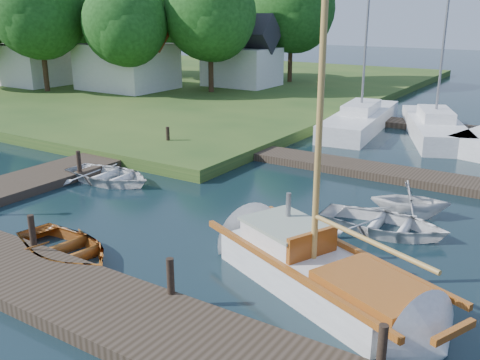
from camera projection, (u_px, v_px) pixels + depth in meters
The scene contains 26 objects.
ground at pixel (240, 218), 16.08m from camera, with size 160.00×160.00×0.00m, color black.
near_dock at pixel (86, 300), 11.23m from camera, with size 18.00×2.20×0.30m, color #2F261B.
left_dock at pixel (102, 160), 21.77m from camera, with size 2.20×18.00×0.30m, color #2F261B.
far_dock at pixel (377, 171), 20.21m from camera, with size 14.00×1.60×0.30m, color #2F261B.
shore at pixel (111, 77), 48.08m from camera, with size 50.00×40.00×0.50m, color #2A4B1C.
mooring_post_1 at pixel (32, 230), 13.41m from camera, with size 0.16×0.16×0.80m, color black.
mooring_post_2 at pixel (170, 276), 11.09m from camera, with size 0.16×0.16×0.80m, color black.
mooring_post_3 at pixel (382, 346), 8.77m from camera, with size 0.16×0.16×0.80m, color black.
mooring_post_4 at pixel (79, 162), 19.48m from camera, with size 0.16×0.16×0.80m, color black.
mooring_post_5 at pixel (168, 136), 23.49m from camera, with size 0.16×0.16×0.80m, color black.
sailboat at pixel (324, 277), 11.77m from camera, with size 7.34×4.65×9.83m.
dinghy at pixel (64, 244), 13.46m from camera, with size 2.40×3.36×0.70m, color brown.
tender_a at pixel (108, 173), 19.31m from camera, with size 2.51×3.52×0.73m, color silver.
tender_c at pixel (384, 220), 14.96m from camera, with size 2.53×3.54×0.73m, color silver.
tender_d at pixel (411, 197), 16.04m from camera, with size 1.99×2.30×1.21m, color silver.
marina_boat_0 at pixel (361, 118), 27.95m from camera, with size 3.24×9.13×11.60m.
marina_boat_1 at pixel (434, 126), 26.12m from camera, with size 5.13×8.25×10.27m.
house_a at pixel (127, 54), 38.32m from camera, with size 6.30×5.00×6.29m.
house_b at pixel (32, 54), 40.91m from camera, with size 5.77×4.50×5.79m.
house_c at pixel (242, 58), 40.15m from camera, with size 5.25×4.00×5.28m.
tree_1 at pixel (39, 8), 36.27m from camera, with size 6.70×6.70×9.20m.
tree_2 at pixel (125, 22), 35.03m from camera, with size 5.83×5.75×7.82m.
tree_3 at pixel (210, 13), 36.01m from camera, with size 6.41×6.38×8.74m.
tree_4 at pixel (159, 5), 43.17m from camera, with size 7.01×7.01×9.66m.
tree_5 at pixel (73, 17), 45.98m from camera, with size 6.00×5.94×8.10m.
tree_7 at pixel (292, 7), 41.26m from camera, with size 6.83×6.83×9.38m.
Camera 1 is at (8.11, -12.59, 5.96)m, focal length 40.00 mm.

